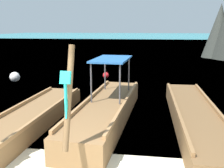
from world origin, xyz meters
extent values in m
plane|color=teal|center=(0.00, 62.22, 0.00)|extent=(120.00, 120.00, 0.00)
cube|color=brown|center=(-2.40, 3.73, 0.24)|extent=(1.52, 5.63, 0.49)
cube|color=#9F7246|center=(-2.96, 3.76, 0.54)|extent=(0.38, 5.12, 0.10)
cube|color=#9F7246|center=(-1.83, 3.70, 0.54)|extent=(0.38, 5.12, 0.10)
cube|color=brown|center=(-0.19, 4.36, 0.32)|extent=(1.78, 6.04, 0.64)
cube|color=#9F7246|center=(-0.80, 4.41, 0.69)|extent=(0.52, 5.47, 0.10)
cube|color=#9F7246|center=(0.41, 4.31, 0.69)|extent=(0.52, 5.47, 0.10)
cylinder|color=brown|center=(-0.44, 1.27, 1.64)|extent=(0.17, 0.66, 2.02)
cube|color=#1ECCBC|center=(-0.45, 1.16, 2.06)|extent=(0.21, 0.14, 0.25)
cube|color=#1ECCBC|center=(-0.46, 1.14, 1.60)|extent=(0.04, 0.08, 0.67)
cylinder|color=#4C4C51|center=(-0.66, 4.25, 1.27)|extent=(0.05, 0.05, 1.25)
cylinder|color=#4C4C51|center=(0.25, 4.17, 1.27)|extent=(0.05, 0.05, 1.25)
cylinder|color=#4C4C51|center=(-0.51, 6.03, 1.27)|extent=(0.05, 0.05, 1.25)
cylinder|color=#4C4C51|center=(0.39, 5.95, 1.27)|extent=(0.05, 0.05, 1.25)
cube|color=#235BA3|center=(-0.13, 5.10, 1.92)|extent=(1.26, 2.07, 0.06)
cube|color=brown|center=(2.52, 4.27, 0.28)|extent=(1.21, 6.61, 0.56)
cube|color=brown|center=(1.96, 4.27, 0.61)|extent=(0.08, 6.08, 0.10)
cube|color=brown|center=(3.08, 4.27, 0.61)|extent=(0.08, 6.08, 0.10)
cone|color=#32352F|center=(7.95, 23.17, 2.59)|extent=(3.04, 3.04, 5.18)
sphere|color=white|center=(-6.15, 9.59, 0.28)|extent=(0.55, 0.55, 0.55)
sphere|color=red|center=(-1.33, 11.24, 0.19)|extent=(0.36, 0.36, 0.36)
camera|label=1|loc=(1.03, -3.32, 2.98)|focal=40.88mm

